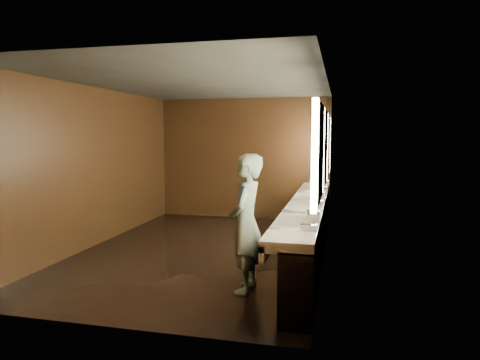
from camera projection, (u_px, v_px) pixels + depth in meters
The scene contains 10 objects.
floor at pixel (204, 250), 7.28m from camera, with size 6.00×6.00×0.00m, color black.
ceiling at pixel (203, 83), 6.98m from camera, with size 4.00×6.00×0.02m, color #2D2D2B.
wall_back at pixel (243, 159), 10.03m from camera, with size 4.00×0.02×2.80m, color black.
wall_front at pixel (109, 192), 4.22m from camera, with size 4.00×0.02×2.80m, color black.
wall_left at pixel (96, 166), 7.58m from camera, with size 0.02×6.00×2.80m, color black.
wall_right at pixel (326, 171), 6.67m from camera, with size 0.02×6.00×2.80m, color black.
sink_counter at pixel (311, 227), 6.81m from camera, with size 0.55×5.40×1.01m.
mirror_band at pixel (325, 148), 6.64m from camera, with size 0.06×5.03×1.15m.
person at pixel (246, 223), 5.32m from camera, with size 0.63×0.42×1.73m, color #90D1D7.
trash_bin at pixel (290, 258), 5.96m from camera, with size 0.32×0.32×0.49m, color black.
Camera 1 is at (2.23, -6.78, 1.96)m, focal length 32.00 mm.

